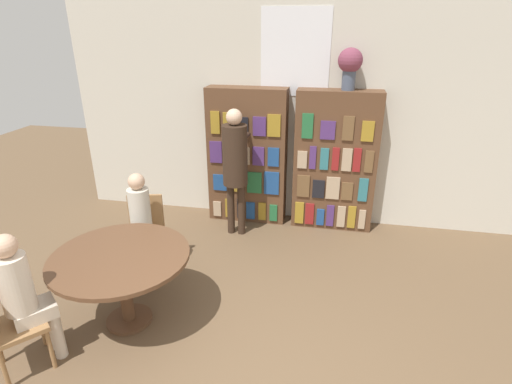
{
  "coord_description": "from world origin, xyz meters",
  "views": [
    {
      "loc": [
        0.55,
        -1.84,
        2.7
      ],
      "look_at": [
        -0.2,
        1.99,
        1.05
      ],
      "focal_mm": 28.0,
      "sensor_mm": 36.0,
      "label": 1
    }
  ],
  "objects_px": {
    "seated_reader_left": "(140,222)",
    "librarian_standing": "(235,160)",
    "flower_vase": "(350,64)",
    "chair_left_side": "(146,229)",
    "reading_table": "(121,266)",
    "seated_reader_right": "(24,293)",
    "chair_near_camera": "(5,323)",
    "bookshelf_right": "(335,162)",
    "bookshelf_left": "(247,157)"
  },
  "relations": [
    {
      "from": "reading_table",
      "to": "librarian_standing",
      "type": "height_order",
      "value": "librarian_standing"
    },
    {
      "from": "reading_table",
      "to": "librarian_standing",
      "type": "xyz_separation_m",
      "value": [
        0.61,
        1.95,
        0.43
      ]
    },
    {
      "from": "bookshelf_right",
      "to": "chair_left_side",
      "type": "height_order",
      "value": "bookshelf_right"
    },
    {
      "from": "bookshelf_right",
      "to": "bookshelf_left",
      "type": "bearing_deg",
      "value": 180.0
    },
    {
      "from": "bookshelf_left",
      "to": "reading_table",
      "type": "height_order",
      "value": "bookshelf_left"
    },
    {
      "from": "flower_vase",
      "to": "librarian_standing",
      "type": "relative_size",
      "value": 0.3
    },
    {
      "from": "flower_vase",
      "to": "seated_reader_left",
      "type": "distance_m",
      "value": 3.15
    },
    {
      "from": "seated_reader_left",
      "to": "librarian_standing",
      "type": "bearing_deg",
      "value": -137.03
    },
    {
      "from": "bookshelf_right",
      "to": "seated_reader_left",
      "type": "xyz_separation_m",
      "value": [
        -2.07,
        -1.69,
        -0.27
      ]
    },
    {
      "from": "chair_near_camera",
      "to": "chair_left_side",
      "type": "xyz_separation_m",
      "value": [
        0.41,
        1.68,
        0.0
      ]
    },
    {
      "from": "seated_reader_left",
      "to": "seated_reader_right",
      "type": "xyz_separation_m",
      "value": [
        -0.33,
        -1.37,
        0.01
      ]
    },
    {
      "from": "chair_near_camera",
      "to": "seated_reader_left",
      "type": "xyz_separation_m",
      "value": [
        0.45,
        1.5,
        0.2
      ]
    },
    {
      "from": "flower_vase",
      "to": "reading_table",
      "type": "bearing_deg",
      "value": -128.73
    },
    {
      "from": "flower_vase",
      "to": "seated_reader_right",
      "type": "bearing_deg",
      "value": -129.12
    },
    {
      "from": "bookshelf_right",
      "to": "seated_reader_left",
      "type": "bearing_deg",
      "value": -140.73
    },
    {
      "from": "flower_vase",
      "to": "chair_near_camera",
      "type": "distance_m",
      "value": 4.48
    },
    {
      "from": "reading_table",
      "to": "seated_reader_right",
      "type": "relative_size",
      "value": 1.02
    },
    {
      "from": "bookshelf_left",
      "to": "seated_reader_left",
      "type": "distance_m",
      "value": 1.91
    },
    {
      "from": "flower_vase",
      "to": "seated_reader_right",
      "type": "height_order",
      "value": "flower_vase"
    },
    {
      "from": "bookshelf_right",
      "to": "flower_vase",
      "type": "bearing_deg",
      "value": 3.21
    },
    {
      "from": "bookshelf_left",
      "to": "bookshelf_right",
      "type": "xyz_separation_m",
      "value": [
        1.22,
        -0.0,
        -0.0
      ]
    },
    {
      "from": "reading_table",
      "to": "seated_reader_left",
      "type": "relative_size",
      "value": 1.03
    },
    {
      "from": "bookshelf_left",
      "to": "librarian_standing",
      "type": "relative_size",
      "value": 1.11
    },
    {
      "from": "chair_near_camera",
      "to": "seated_reader_right",
      "type": "distance_m",
      "value": 0.28
    },
    {
      "from": "chair_left_side",
      "to": "seated_reader_right",
      "type": "bearing_deg",
      "value": 66.01
    },
    {
      "from": "flower_vase",
      "to": "librarian_standing",
      "type": "height_order",
      "value": "flower_vase"
    },
    {
      "from": "flower_vase",
      "to": "chair_near_camera",
      "type": "bearing_deg",
      "value": -129.19
    },
    {
      "from": "chair_left_side",
      "to": "seated_reader_right",
      "type": "height_order",
      "value": "seated_reader_right"
    },
    {
      "from": "bookshelf_right",
      "to": "seated_reader_left",
      "type": "height_order",
      "value": "bookshelf_right"
    },
    {
      "from": "chair_near_camera",
      "to": "librarian_standing",
      "type": "height_order",
      "value": "librarian_standing"
    },
    {
      "from": "chair_left_side",
      "to": "reading_table",
      "type": "bearing_deg",
      "value": 90.0
    },
    {
      "from": "chair_left_side",
      "to": "chair_near_camera",
      "type": "bearing_deg",
      "value": 63.0
    },
    {
      "from": "bookshelf_right",
      "to": "chair_near_camera",
      "type": "bearing_deg",
      "value": -128.26
    },
    {
      "from": "flower_vase",
      "to": "chair_near_camera",
      "type": "height_order",
      "value": "flower_vase"
    },
    {
      "from": "flower_vase",
      "to": "reading_table",
      "type": "xyz_separation_m",
      "value": [
        -1.97,
        -2.46,
        -1.6
      ]
    },
    {
      "from": "chair_left_side",
      "to": "seated_reader_left",
      "type": "relative_size",
      "value": 0.72
    },
    {
      "from": "seated_reader_right",
      "to": "librarian_standing",
      "type": "relative_size",
      "value": 0.72
    },
    {
      "from": "bookshelf_right",
      "to": "seated_reader_right",
      "type": "distance_m",
      "value": 3.89
    },
    {
      "from": "bookshelf_right",
      "to": "librarian_standing",
      "type": "height_order",
      "value": "bookshelf_right"
    },
    {
      "from": "chair_left_side",
      "to": "librarian_standing",
      "type": "height_order",
      "value": "librarian_standing"
    },
    {
      "from": "bookshelf_left",
      "to": "chair_left_side",
      "type": "distance_m",
      "value": 1.81
    },
    {
      "from": "chair_near_camera",
      "to": "seated_reader_left",
      "type": "relative_size",
      "value": 0.72
    },
    {
      "from": "reading_table",
      "to": "seated_reader_right",
      "type": "bearing_deg",
      "value": -130.66
    },
    {
      "from": "bookshelf_left",
      "to": "seated_reader_right",
      "type": "xyz_separation_m",
      "value": [
        -1.18,
        -3.06,
        -0.26
      ]
    },
    {
      "from": "bookshelf_left",
      "to": "bookshelf_right",
      "type": "distance_m",
      "value": 1.22
    },
    {
      "from": "bookshelf_right",
      "to": "chair_left_side",
      "type": "bearing_deg",
      "value": -144.41
    },
    {
      "from": "seated_reader_left",
      "to": "reading_table",
      "type": "bearing_deg",
      "value": 90.0
    },
    {
      "from": "chair_near_camera",
      "to": "librarian_standing",
      "type": "distance_m",
      "value": 3.02
    },
    {
      "from": "chair_left_side",
      "to": "seated_reader_left",
      "type": "distance_m",
      "value": 0.27
    },
    {
      "from": "reading_table",
      "to": "seated_reader_left",
      "type": "xyz_separation_m",
      "value": [
        -0.18,
        0.77,
        0.05
      ]
    }
  ]
}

